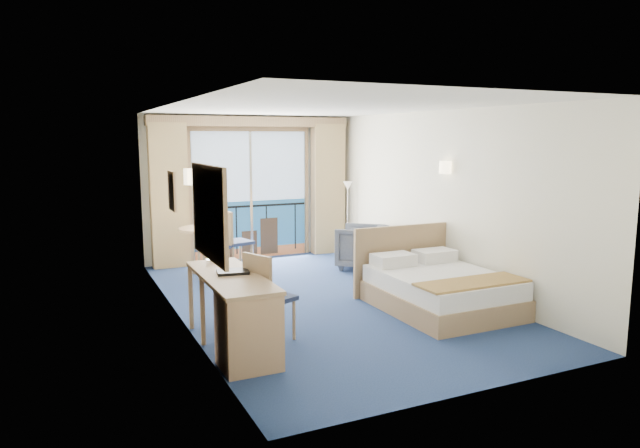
{
  "coord_description": "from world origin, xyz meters",
  "views": [
    {
      "loc": [
        -3.35,
        -7.09,
        2.29
      ],
      "look_at": [
        0.04,
        0.2,
        1.07
      ],
      "focal_mm": 32.0,
      "sensor_mm": 36.0,
      "label": 1
    }
  ],
  "objects_px": {
    "nightstand": "(418,266)",
    "table_chair_a": "(232,238)",
    "desk_chair": "(266,292)",
    "round_table": "(205,238)",
    "floor_lamp": "(348,199)",
    "bed": "(438,288)",
    "armchair": "(363,247)",
    "table_chair_b": "(216,242)",
    "desk": "(245,320)"
  },
  "relations": [
    {
      "from": "nightstand",
      "to": "desk",
      "type": "relative_size",
      "value": 0.31
    },
    {
      "from": "bed",
      "to": "floor_lamp",
      "type": "distance_m",
      "value": 3.86
    },
    {
      "from": "desk_chair",
      "to": "round_table",
      "type": "relative_size",
      "value": 1.2
    },
    {
      "from": "nightstand",
      "to": "desk_chair",
      "type": "xyz_separation_m",
      "value": [
        -3.07,
        -1.49,
        0.31
      ]
    },
    {
      "from": "nightstand",
      "to": "floor_lamp",
      "type": "xyz_separation_m",
      "value": [
        0.04,
        2.46,
        0.82
      ]
    },
    {
      "from": "table_chair_a",
      "to": "table_chair_b",
      "type": "relative_size",
      "value": 1.04
    },
    {
      "from": "bed",
      "to": "round_table",
      "type": "xyz_separation_m",
      "value": [
        -2.34,
        3.44,
        0.3
      ]
    },
    {
      "from": "nightstand",
      "to": "table_chair_a",
      "type": "distance_m",
      "value": 3.15
    },
    {
      "from": "table_chair_b",
      "to": "round_table",
      "type": "bearing_deg",
      "value": 142.16
    },
    {
      "from": "nightstand",
      "to": "round_table",
      "type": "relative_size",
      "value": 0.63
    },
    {
      "from": "armchair",
      "to": "table_chair_b",
      "type": "relative_size",
      "value": 0.82
    },
    {
      "from": "table_chair_a",
      "to": "armchair",
      "type": "bearing_deg",
      "value": -121.49
    },
    {
      "from": "floor_lamp",
      "to": "round_table",
      "type": "xyz_separation_m",
      "value": [
        -2.9,
        -0.28,
        -0.51
      ]
    },
    {
      "from": "nightstand",
      "to": "floor_lamp",
      "type": "height_order",
      "value": "floor_lamp"
    },
    {
      "from": "nightstand",
      "to": "table_chair_b",
      "type": "distance_m",
      "value": 3.3
    },
    {
      "from": "armchair",
      "to": "desk",
      "type": "xyz_separation_m",
      "value": [
        -3.18,
        -3.25,
        0.07
      ]
    },
    {
      "from": "desk_chair",
      "to": "round_table",
      "type": "xyz_separation_m",
      "value": [
        0.2,
        3.67,
        0.01
      ]
    },
    {
      "from": "floor_lamp",
      "to": "desk_chair",
      "type": "xyz_separation_m",
      "value": [
        -3.11,
        -3.95,
        -0.51
      ]
    },
    {
      "from": "armchair",
      "to": "table_chair_b",
      "type": "height_order",
      "value": "table_chair_b"
    },
    {
      "from": "round_table",
      "to": "table_chair_b",
      "type": "bearing_deg",
      "value": -78.62
    },
    {
      "from": "bed",
      "to": "desk_chair",
      "type": "height_order",
      "value": "desk_chair"
    },
    {
      "from": "armchair",
      "to": "table_chair_a",
      "type": "height_order",
      "value": "table_chair_a"
    },
    {
      "from": "floor_lamp",
      "to": "table_chair_a",
      "type": "relative_size",
      "value": 1.34
    },
    {
      "from": "round_table",
      "to": "table_chair_a",
      "type": "xyz_separation_m",
      "value": [
        0.4,
        -0.25,
        0.02
      ]
    },
    {
      "from": "table_chair_a",
      "to": "desk_chair",
      "type": "bearing_deg",
      "value": 154.92
    },
    {
      "from": "nightstand",
      "to": "table_chair_b",
      "type": "height_order",
      "value": "table_chair_b"
    },
    {
      "from": "desk_chair",
      "to": "table_chair_a",
      "type": "height_order",
      "value": "table_chair_a"
    },
    {
      "from": "nightstand",
      "to": "round_table",
      "type": "height_order",
      "value": "round_table"
    },
    {
      "from": "floor_lamp",
      "to": "table_chair_b",
      "type": "height_order",
      "value": "floor_lamp"
    },
    {
      "from": "bed",
      "to": "table_chair_a",
      "type": "height_order",
      "value": "table_chair_a"
    },
    {
      "from": "bed",
      "to": "table_chair_b",
      "type": "bearing_deg",
      "value": 126.75
    },
    {
      "from": "floor_lamp",
      "to": "armchair",
      "type": "bearing_deg",
      "value": -105.02
    },
    {
      "from": "desk",
      "to": "table_chair_a",
      "type": "bearing_deg",
      "value": 75.6
    },
    {
      "from": "armchair",
      "to": "floor_lamp",
      "type": "height_order",
      "value": "floor_lamp"
    },
    {
      "from": "nightstand",
      "to": "round_table",
      "type": "xyz_separation_m",
      "value": [
        -2.87,
        2.18,
        0.32
      ]
    },
    {
      "from": "nightstand",
      "to": "desk_chair",
      "type": "relative_size",
      "value": 0.53
    },
    {
      "from": "desk",
      "to": "table_chair_b",
      "type": "distance_m",
      "value": 3.77
    },
    {
      "from": "armchair",
      "to": "desk",
      "type": "height_order",
      "value": "desk"
    },
    {
      "from": "armchair",
      "to": "table_chair_b",
      "type": "bearing_deg",
      "value": -58.79
    },
    {
      "from": "bed",
      "to": "floor_lamp",
      "type": "height_order",
      "value": "floor_lamp"
    },
    {
      "from": "floor_lamp",
      "to": "round_table",
      "type": "height_order",
      "value": "floor_lamp"
    },
    {
      "from": "desk",
      "to": "table_chair_a",
      "type": "height_order",
      "value": "table_chair_a"
    },
    {
      "from": "desk_chair",
      "to": "round_table",
      "type": "height_order",
      "value": "desk_chair"
    },
    {
      "from": "floor_lamp",
      "to": "bed",
      "type": "bearing_deg",
      "value": -98.68
    },
    {
      "from": "table_chair_a",
      "to": "table_chair_b",
      "type": "distance_m",
      "value": 0.37
    },
    {
      "from": "round_table",
      "to": "floor_lamp",
      "type": "bearing_deg",
      "value": 5.56
    },
    {
      "from": "table_chair_b",
      "to": "desk",
      "type": "bearing_deg",
      "value": -59.63
    },
    {
      "from": "armchair",
      "to": "floor_lamp",
      "type": "bearing_deg",
      "value": -153.33
    },
    {
      "from": "nightstand",
      "to": "armchair",
      "type": "relative_size",
      "value": 0.64
    },
    {
      "from": "desk",
      "to": "desk_chair",
      "type": "height_order",
      "value": "desk_chair"
    }
  ]
}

